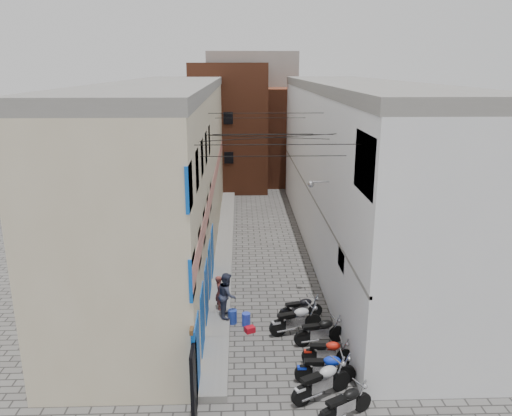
{
  "coord_description": "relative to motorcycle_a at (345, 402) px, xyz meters",
  "views": [
    {
      "loc": [
        -1.14,
        -12.81,
        9.76
      ],
      "look_at": [
        -0.38,
        10.88,
        3.0
      ],
      "focal_mm": 35.0,
      "sensor_mm": 36.0,
      "label": 1
    }
  ],
  "objects": [
    {
      "name": "ground",
      "position": [
        -1.79,
        0.78,
        -0.55
      ],
      "size": [
        90.0,
        90.0,
        0.0
      ],
      "primitive_type": "plane",
      "color": "#595754",
      "rests_on": "ground"
    },
    {
      "name": "plinth",
      "position": [
        -3.84,
        13.78,
        -0.42
      ],
      "size": [
        0.9,
        26.0,
        0.25
      ],
      "primitive_type": "cube",
      "color": "slate",
      "rests_on": "ground"
    },
    {
      "name": "building_left",
      "position": [
        -6.77,
        13.73,
        3.95
      ],
      "size": [
        5.1,
        27.0,
        9.0
      ],
      "color": "#BFB090",
      "rests_on": "ground"
    },
    {
      "name": "building_right",
      "position": [
        3.21,
        13.78,
        3.96
      ],
      "size": [
        5.94,
        26.0,
        9.0
      ],
      "color": "silver",
      "rests_on": "ground"
    },
    {
      "name": "building_far_brick_left",
      "position": [
        -3.79,
        28.78,
        4.45
      ],
      "size": [
        6.0,
        6.0,
        10.0
      ],
      "primitive_type": "cube",
      "color": "brown",
      "rests_on": "ground"
    },
    {
      "name": "building_far_brick_right",
      "position": [
        1.21,
        30.78,
        3.45
      ],
      "size": [
        5.0,
        6.0,
        8.0
      ],
      "primitive_type": "cube",
      "color": "brown",
      "rests_on": "ground"
    },
    {
      "name": "building_far_concrete",
      "position": [
        -1.79,
        34.78,
        4.95
      ],
      "size": [
        8.0,
        5.0,
        11.0
      ],
      "primitive_type": "cube",
      "color": "slate",
      "rests_on": "ground"
    },
    {
      "name": "far_shopfront",
      "position": [
        -1.79,
        25.98,
        0.65
      ],
      "size": [
        2.0,
        0.3,
        2.4
      ],
      "primitive_type": "cube",
      "color": "black",
      "rests_on": "ground"
    },
    {
      "name": "overhead_wires",
      "position": [
        -1.79,
        8.43,
        6.58
      ],
      "size": [
        5.8,
        13.02,
        1.32
      ],
      "color": "black",
      "rests_on": "ground"
    },
    {
      "name": "motorcycle_a",
      "position": [
        0.0,
        0.0,
        0.0
      ],
      "size": [
        1.95,
        1.44,
        1.1
      ],
      "primitive_type": null,
      "rotation": [
        0.0,
        0.0,
        -1.07
      ],
      "color": "black",
      "rests_on": "ground"
    },
    {
      "name": "motorcycle_b",
      "position": [
        -0.52,
        0.97,
        0.07
      ],
      "size": [
        2.19,
        1.58,
        1.23
      ],
      "primitive_type": null,
      "rotation": [
        0.0,
        0.0,
        -1.09
      ],
      "color": "#B8B9BD",
      "rests_on": "ground"
    },
    {
      "name": "motorcycle_c",
      "position": [
        -0.29,
        1.74,
        0.02
      ],
      "size": [
        1.98,
        0.67,
        1.14
      ],
      "primitive_type": null,
      "rotation": [
        0.0,
        0.0,
        -1.6
      ],
      "color": "#0D2AC6",
      "rests_on": "ground"
    },
    {
      "name": "motorcycle_d",
      "position": [
        -0.04,
        2.76,
        -0.04
      ],
      "size": [
        1.77,
        0.65,
        1.01
      ],
      "primitive_type": null,
      "rotation": [
        0.0,
        0.0,
        -1.63
      ],
      "color": "red",
      "rests_on": "ground"
    },
    {
      "name": "motorcycle_e",
      "position": [
        -0.09,
        4.03,
        0.02
      ],
      "size": [
        2.04,
        1.01,
        1.13
      ],
      "primitive_type": null,
      "rotation": [
        0.0,
        0.0,
        -1.36
      ],
      "color": "black",
      "rests_on": "ground"
    },
    {
      "name": "motorcycle_f",
      "position": [
        -0.89,
        4.83,
        0.06
      ],
      "size": [
        2.2,
        1.23,
        1.21
      ],
      "primitive_type": null,
      "rotation": [
        0.0,
        0.0,
        -1.28
      ],
      "color": "#A7A7AB",
      "rests_on": "ground"
    },
    {
      "name": "motorcycle_g",
      "position": [
        -0.57,
        5.89,
        -0.02
      ],
      "size": [
        1.91,
        1.0,
        1.06
      ],
      "primitive_type": null,
      "rotation": [
        0.0,
        0.0,
        -1.33
      ],
      "color": "black",
      "rests_on": "ground"
    },
    {
      "name": "person_a",
      "position": [
        -3.81,
        6.42,
        0.41
      ],
      "size": [
        0.4,
        0.56,
        1.43
      ],
      "primitive_type": "imported",
      "rotation": [
        0.0,
        0.0,
        1.68
      ],
      "color": "brown",
      "rests_on": "plinth"
    },
    {
      "name": "person_b",
      "position": [
        -3.49,
        5.81,
        0.6
      ],
      "size": [
        0.7,
        0.89,
        1.8
      ],
      "primitive_type": "imported",
      "rotation": [
        0.0,
        0.0,
        1.59
      ],
      "color": "#34384E",
      "rests_on": "plinth"
    },
    {
      "name": "water_jug_near",
      "position": [
        -2.75,
        5.45,
        -0.29
      ],
      "size": [
        0.4,
        0.4,
        0.52
      ],
      "primitive_type": "cylinder",
      "rotation": [
        0.0,
        0.0,
        -0.22
      ],
      "color": "blue",
      "rests_on": "ground"
    },
    {
      "name": "water_jug_far",
      "position": [
        -3.29,
        5.66,
        -0.27
      ],
      "size": [
        0.44,
        0.44,
        0.56
      ],
      "primitive_type": "cylinder",
      "rotation": [
        0.0,
        0.0,
        -0.28
      ],
      "color": "#203BA3",
      "rests_on": "ground"
    },
    {
      "name": "red_crate",
      "position": [
        -2.62,
        4.93,
        -0.44
      ],
      "size": [
        0.44,
        0.39,
        0.22
      ],
      "primitive_type": "cube",
      "rotation": [
        0.0,
        0.0,
        0.43
      ],
      "color": "red",
      "rests_on": "ground"
    }
  ]
}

